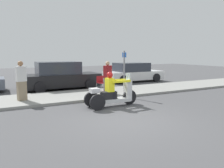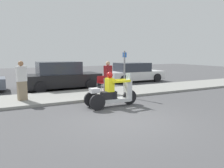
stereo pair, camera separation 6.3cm
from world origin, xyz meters
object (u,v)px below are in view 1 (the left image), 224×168
Objects in this scene: parked_car_lot_far at (61,76)px; street_sign at (124,71)px; folding_chair_set_back at (101,82)px; parked_car_lot_left at (133,73)px; spectator_mid_group at (21,81)px; spectator_with_child at (108,78)px; motorcycle_trike at (112,94)px.

street_sign reaches higher than parked_car_lot_far.
folding_chair_set_back is 5.46m from parked_car_lot_left.
spectator_with_child is at bearing -2.89° from spectator_mid_group.
folding_chair_set_back is at bearing 86.98° from spectator_with_child.
parked_car_lot_left is (4.33, 4.32, -0.23)m from spectator_with_child.
spectator_mid_group is at bearing -170.24° from folding_chair_set_back.
motorcycle_trike is at bearing -111.78° from spectator_with_child.
street_sign is (0.53, -1.63, 0.69)m from folding_chair_set_back.
street_sign is (-3.75, -5.03, 0.62)m from parked_car_lot_left.
parked_car_lot_left is (5.21, 6.53, 0.18)m from motorcycle_trike.
parked_car_lot_left is at bearing 53.26° from street_sign.
spectator_with_child is at bearing -63.80° from parked_car_lot_far.
folding_chair_set_back is (4.19, 0.72, -0.34)m from spectator_mid_group.
spectator_with_child is 2.04× the size of folding_chair_set_back.
spectator_mid_group is (-3.26, 2.41, 0.44)m from motorcycle_trike.
parked_car_lot_left is 2.07× the size of street_sign.
spectator_mid_group is 1.05× the size of spectator_with_child.
parked_car_lot_left is (4.28, 3.39, 0.07)m from folding_chair_set_back.
parked_car_lot_left is at bearing 25.90° from spectator_mid_group.
parked_car_lot_far is at bearing 97.65° from motorcycle_trike.
parked_car_lot_left is at bearing 51.40° from motorcycle_trike.
folding_chair_set_back is 0.37× the size of street_sign.
street_sign is at bearing -72.08° from folding_chair_set_back.
spectator_with_child is 0.98m from folding_chair_set_back.
parked_car_lot_left reaches higher than folding_chair_set_back.
street_sign is (0.58, -0.70, 0.39)m from spectator_with_child.
spectator_mid_group is 0.38× the size of parked_car_lot_left.
spectator_mid_group is 4.82m from street_sign.
parked_car_lot_far is 6.04m from parked_car_lot_left.
parked_car_lot_far is 1.01× the size of parked_car_lot_left.
parked_car_lot_far is at bearing 50.67° from spectator_mid_group.
spectator_mid_group is at bearing -129.33° from parked_car_lot_far.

